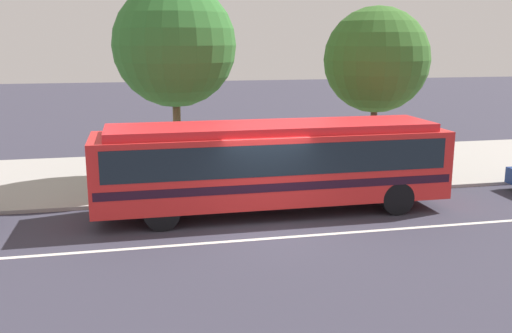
{
  "coord_description": "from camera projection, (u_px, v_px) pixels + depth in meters",
  "views": [
    {
      "loc": [
        -3.59,
        -14.66,
        5.12
      ],
      "look_at": [
        0.07,
        2.19,
        1.3
      ],
      "focal_mm": 39.8,
      "sensor_mm": 36.0,
      "label": 1
    }
  ],
  "objects": [
    {
      "name": "ground_plane",
      "position": [
        270.0,
        229.0,
        15.84
      ],
      "size": [
        120.0,
        120.0,
        0.0
      ],
      "primitive_type": "plane",
      "color": "#353342"
    },
    {
      "name": "transit_bus",
      "position": [
        273.0,
        161.0,
        17.11
      ],
      "size": [
        10.61,
        2.53,
        2.72
      ],
      "color": "red",
      "rests_on": "ground_plane"
    },
    {
      "name": "pedestrian_walking_along_curb",
      "position": [
        287.0,
        157.0,
        19.94
      ],
      "size": [
        0.37,
        0.37,
        1.75
      ],
      "color": "#6E594C",
      "rests_on": "sidewalk_slab"
    },
    {
      "name": "pedestrian_waiting_near_sign",
      "position": [
        356.0,
        155.0,
        20.48
      ],
      "size": [
        0.42,
        0.42,
        1.69
      ],
      "color": "#2B3A45",
      "rests_on": "sidewalk_slab"
    },
    {
      "name": "lane_stripe_center",
      "position": [
        277.0,
        238.0,
        15.07
      ],
      "size": [
        56.0,
        0.16,
        0.01
      ],
      "primitive_type": "cube",
      "color": "silver",
      "rests_on": "ground_plane"
    },
    {
      "name": "pedestrian_standing_by_tree",
      "position": [
        250.0,
        161.0,
        19.42
      ],
      "size": [
        0.39,
        0.39,
        1.7
      ],
      "color": "navy",
      "rests_on": "sidewalk_slab"
    },
    {
      "name": "sidewalk_slab",
      "position": [
        229.0,
        172.0,
        22.45
      ],
      "size": [
        60.0,
        8.0,
        0.12
      ],
      "primitive_type": "cube",
      "color": "#9F9A95",
      "rests_on": "ground_plane"
    },
    {
      "name": "street_tree_near_stop",
      "position": [
        175.0,
        45.0,
        20.09
      ],
      "size": [
        4.38,
        4.38,
        7.05
      ],
      "color": "brown",
      "rests_on": "sidewalk_slab"
    },
    {
      "name": "street_tree_mid_block",
      "position": [
        376.0,
        60.0,
        21.12
      ],
      "size": [
        3.93,
        3.93,
        6.28
      ],
      "color": "brown",
      "rests_on": "sidewalk_slab"
    }
  ]
}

